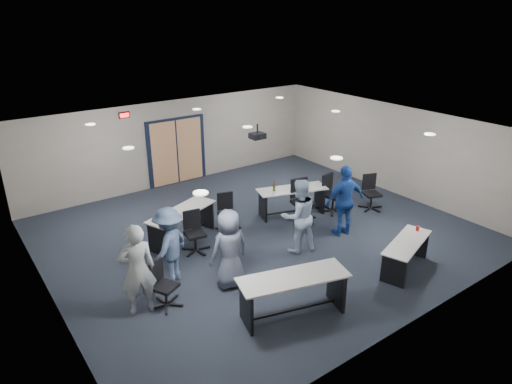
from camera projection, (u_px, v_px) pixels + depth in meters
floor at (259, 233)px, 11.67m from camera, size 10.00×10.00×0.00m
back_wall at (176, 142)px, 14.52m from camera, size 10.00×0.04×2.70m
front_wall at (416, 261)px, 7.78m from camera, size 10.00×0.04×2.70m
left_wall at (42, 241)px, 8.43m from camera, size 0.04×9.00×2.70m
right_wall at (392, 149)px, 13.87m from camera, size 0.04×9.00×2.70m
ceiling at (260, 130)px, 10.64m from camera, size 10.00×9.00×0.04m
double_door at (177, 152)px, 14.61m from camera, size 2.00×0.07×2.20m
exit_sign at (124, 115)px, 13.19m from camera, size 0.32×0.07×0.18m
ceiling_projector at (257, 136)px, 11.29m from camera, size 0.35×0.32×0.37m
ceiling_can_lights at (253, 129)px, 10.84m from camera, size 6.24×5.74×0.02m
table_front_left at (293, 289)px, 8.37m from camera, size 2.17×1.22×0.83m
table_front_right at (406, 250)px, 9.90m from camera, size 1.77×1.05×0.79m
table_back_left at (182, 220)px, 11.13m from camera, size 2.03×1.31×0.78m
table_back_right at (292, 197)px, 12.50m from camera, size 2.00×1.18×1.06m
chair_back_a at (195, 233)px, 10.61m from camera, size 0.72×0.72×0.99m
chair_back_b at (228, 213)px, 11.59m from camera, size 0.77×0.77×0.99m
chair_back_c at (303, 201)px, 12.09m from camera, size 0.87×0.87×1.15m
chair_back_d at (333, 194)px, 12.67m from camera, size 0.78×0.78×1.08m
chair_loose_left at (165, 285)px, 8.67m from camera, size 0.79×0.79×0.93m
chair_loose_right at (372, 193)px, 12.85m from camera, size 0.80×0.80×1.00m
person_gray at (137, 270)px, 8.33m from camera, size 0.74×0.55×1.83m
person_plaid at (229, 249)px, 9.19m from camera, size 0.86×0.59×1.69m
person_lightblue at (299, 216)px, 10.51m from camera, size 1.00×0.86×1.79m
person_navy at (345, 201)px, 11.28m from camera, size 1.14×0.64×1.83m
person_back at (169, 246)px, 9.32m from camera, size 1.25×1.09×1.68m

